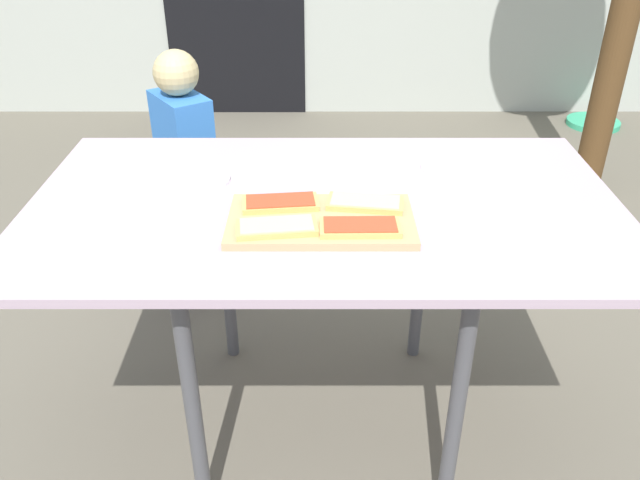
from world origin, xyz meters
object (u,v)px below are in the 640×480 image
at_px(pizza_slice_far_right, 363,203).
at_px(pizza_slice_far_left, 278,203).
at_px(child_left, 184,166).
at_px(dining_table, 322,224).
at_px(cutting_board, 318,221).
at_px(plate_white_right, 451,167).
at_px(plate_white_left, 193,180).
at_px(pizza_slice_near_right, 357,227).
at_px(garden_hose_coil, 590,122).
at_px(pizza_slice_near_left, 274,227).

bearing_deg(pizza_slice_far_right, pizza_slice_far_left, 179.95).
relative_size(pizza_slice_far_left, child_left, 0.20).
xyz_separation_m(dining_table, cutting_board, (-0.01, -0.12, 0.08)).
relative_size(dining_table, plate_white_right, 8.13).
bearing_deg(pizza_slice_far_right, cutting_board, -151.59).
bearing_deg(pizza_slice_far_left, cutting_board, -30.75).
distance_m(pizza_slice_far_left, child_left, 0.90).
bearing_deg(dining_table, pizza_slice_far_left, -149.27).
height_order(dining_table, plate_white_left, plate_white_left).
distance_m(cutting_board, child_left, 0.99).
xyz_separation_m(cutting_board, plate_white_right, (0.37, 0.32, -0.00)).
bearing_deg(plate_white_left, cutting_board, -35.39).
bearing_deg(pizza_slice_far_right, child_left, 127.68).
distance_m(cutting_board, pizza_slice_far_right, 0.12).
xyz_separation_m(cutting_board, pizza_slice_far_left, (-0.10, 0.06, 0.02)).
xyz_separation_m(pizza_slice_near_right, garden_hose_coil, (1.72, 2.79, -0.78)).
xyz_separation_m(cutting_board, pizza_slice_near_left, (-0.10, -0.06, 0.02)).
relative_size(child_left, garden_hose_coil, 2.87).
height_order(dining_table, garden_hose_coil, dining_table).
distance_m(pizza_slice_near_right, plate_white_right, 0.47).
bearing_deg(dining_table, garden_hose_coil, 55.40).
height_order(dining_table, pizza_slice_near_right, pizza_slice_near_right).
distance_m(plate_white_right, garden_hose_coil, 2.90).
height_order(dining_table, plate_white_right, plate_white_right).
distance_m(cutting_board, garden_hose_coil, 3.36).
relative_size(pizza_slice_near_right, plate_white_left, 1.00).
bearing_deg(cutting_board, plate_white_left, 144.61).
relative_size(pizza_slice_far_right, pizza_slice_far_left, 1.01).
bearing_deg(pizza_slice_far_right, plate_white_right, 44.31).
bearing_deg(pizza_slice_far_left, child_left, 116.85).
distance_m(pizza_slice_near_left, child_left, 1.01).
height_order(pizza_slice_near_left, plate_white_left, pizza_slice_near_left).
height_order(pizza_slice_near_left, child_left, child_left).
bearing_deg(plate_white_left, dining_table, -18.57).
bearing_deg(garden_hose_coil, dining_table, -124.60).
distance_m(dining_table, pizza_slice_far_left, 0.16).
xyz_separation_m(pizza_slice_near_right, pizza_slice_far_left, (-0.19, 0.12, 0.00)).
relative_size(dining_table, cutting_board, 3.41).
xyz_separation_m(child_left, garden_hose_coil, (2.29, 1.89, -0.53)).
height_order(plate_white_right, garden_hose_coil, plate_white_right).
relative_size(dining_table, pizza_slice_near_left, 7.80).
xyz_separation_m(cutting_board, pizza_slice_far_right, (0.11, 0.06, 0.02)).
height_order(child_left, garden_hose_coil, child_left).
bearing_deg(cutting_board, pizza_slice_far_right, 28.41).
relative_size(pizza_slice_near_right, plate_white_right, 1.00).
relative_size(cutting_board, plate_white_right, 2.38).
relative_size(pizza_slice_far_left, plate_white_right, 1.04).
distance_m(plate_white_left, plate_white_right, 0.71).
height_order(cutting_board, pizza_slice_near_right, pizza_slice_near_right).
distance_m(dining_table, pizza_slice_near_left, 0.23).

